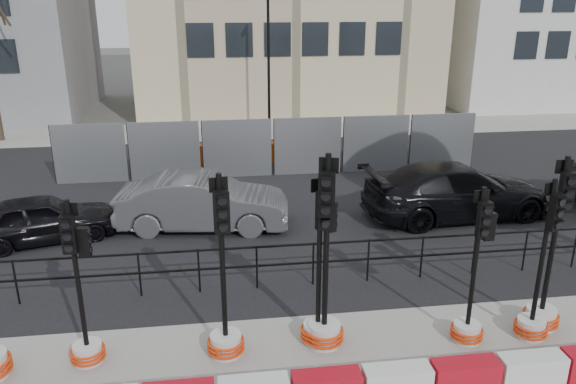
{
  "coord_description": "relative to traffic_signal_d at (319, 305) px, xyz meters",
  "views": [
    {
      "loc": [
        -1.97,
        -9.34,
        5.92
      ],
      "look_at": [
        -0.3,
        3.0,
        1.52
      ],
      "focal_mm": 35.0,
      "sensor_mm": 36.0,
      "label": 1
    }
  ],
  "objects": [
    {
      "name": "ground",
      "position": [
        0.27,
        0.86,
        -0.75
      ],
      "size": [
        120.0,
        120.0,
        0.0
      ],
      "primitive_type": "plane",
      "color": "#51514C",
      "rests_on": "ground"
    },
    {
      "name": "road",
      "position": [
        0.27,
        7.86,
        -0.74
      ],
      "size": [
        40.0,
        14.0,
        0.03
      ],
      "primitive_type": "cube",
      "color": "black",
      "rests_on": "ground"
    },
    {
      "name": "sidewalk_far",
      "position": [
        0.27,
        16.86,
        -0.74
      ],
      "size": [
        40.0,
        4.0,
        0.02
      ],
      "primitive_type": "cube",
      "color": "gray",
      "rests_on": "ground"
    },
    {
      "name": "kerb_railing",
      "position": [
        0.27,
        2.06,
        -0.07
      ],
      "size": [
        18.0,
        0.04,
        1.0
      ],
      "color": "black",
      "rests_on": "ground"
    },
    {
      "name": "heras_fencing",
      "position": [
        -0.22,
        10.58,
        -0.04
      ],
      "size": [
        14.33,
        1.72,
        2.0
      ],
      "color": "gray",
      "rests_on": "ground"
    },
    {
      "name": "lamp_post_far",
      "position": [
        0.77,
        15.85,
        2.47
      ],
      "size": [
        0.12,
        0.56,
        6.0
      ],
      "color": "black",
      "rests_on": "ground"
    },
    {
      "name": "traffic_signal_b",
      "position": [
        -3.97,
        -0.06,
        -0.05
      ],
      "size": [
        0.58,
        0.58,
        2.95
      ],
      "rotation": [
        0.0,
        0.0,
        -0.08
      ],
      "color": "silver",
      "rests_on": "ground"
    },
    {
      "name": "traffic_signal_c",
      "position": [
        -1.65,
        -0.16,
        -0.07
      ],
      "size": [
        0.65,
        0.65,
        3.3
      ],
      "rotation": [
        0.0,
        0.0,
        0.17
      ],
      "color": "silver",
      "rests_on": "ground"
    },
    {
      "name": "traffic_signal_d",
      "position": [
        0.0,
        0.0,
        0.0
      ],
      "size": [
        0.62,
        0.62,
        3.16
      ],
      "rotation": [
        0.0,
        0.0,
        0.26
      ],
      "color": "silver",
      "rests_on": "ground"
    },
    {
      "name": "traffic_signal_e",
      "position": [
        0.08,
        -0.1,
        -0.02
      ],
      "size": [
        0.7,
        0.7,
        3.54
      ],
      "rotation": [
        0.0,
        0.0,
        -0.33
      ],
      "color": "silver",
      "rests_on": "ground"
    },
    {
      "name": "traffic_signal_f",
      "position": [
        2.66,
        -0.33,
        -0.05
      ],
      "size": [
        0.58,
        0.58,
        2.94
      ],
      "rotation": [
        0.0,
        0.0,
        0.05
      ],
      "color": "silver",
      "rests_on": "ground"
    },
    {
      "name": "traffic_signal_g",
      "position": [
        3.86,
        -0.37,
        -0.13
      ],
      "size": [
        0.6,
        0.6,
        3.04
      ],
      "rotation": [
        0.0,
        0.0,
        0.34
      ],
      "color": "silver",
      "rests_on": "ground"
    },
    {
      "name": "traffic_signal_h",
      "position": [
        4.21,
        -0.1,
        -0.06
      ],
      "size": [
        0.66,
        0.66,
        3.34
      ],
      "rotation": [
        0.0,
        0.0,
        -0.02
      ],
      "color": "silver",
      "rests_on": "ground"
    },
    {
      "name": "car_a",
      "position": [
        -6.06,
        5.26,
        -0.15
      ],
      "size": [
        3.37,
        4.35,
        1.22
      ],
      "primitive_type": "imported",
      "rotation": [
        0.0,
        0.0,
        1.86
      ],
      "color": "black",
      "rests_on": "ground"
    },
    {
      "name": "car_b",
      "position": [
        -2.06,
        5.56,
        -0.02
      ],
      "size": [
        2.61,
        4.84,
        1.47
      ],
      "primitive_type": "imported",
      "rotation": [
        0.0,
        0.0,
        1.45
      ],
      "color": "#4F4F54",
      "rests_on": "ground"
    },
    {
      "name": "car_c",
      "position": [
        4.91,
        5.45,
        0.01
      ],
      "size": [
        2.99,
        5.59,
        1.52
      ],
      "primitive_type": "imported",
      "rotation": [
        0.0,
        0.0,
        1.65
      ],
      "color": "black",
      "rests_on": "ground"
    }
  ]
}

